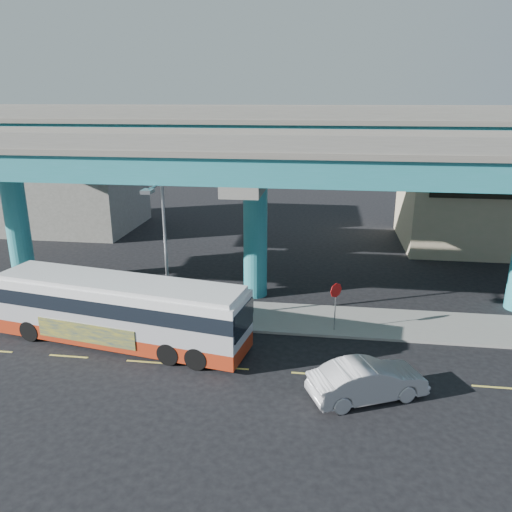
# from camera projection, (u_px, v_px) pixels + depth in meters

# --- Properties ---
(ground) EXTENTS (120.00, 120.00, 0.00)m
(ground) POSITION_uv_depth(u_px,v_px,m) (229.00, 365.00, 23.80)
(ground) COLOR black
(ground) RESTS_ON ground
(sidewalk) EXTENTS (70.00, 4.00, 0.15)m
(sidewalk) POSITION_uv_depth(u_px,v_px,m) (247.00, 316.00, 28.97)
(sidewalk) COLOR gray
(sidewalk) RESTS_ON ground
(lane_markings) EXTENTS (58.00, 0.12, 0.01)m
(lane_markings) POSITION_uv_depth(u_px,v_px,m) (228.00, 368.00, 23.51)
(lane_markings) COLOR #D8C64C
(lane_markings) RESTS_ON ground
(viaduct) EXTENTS (52.00, 12.40, 11.70)m
(viaduct) POSITION_uv_depth(u_px,v_px,m) (256.00, 151.00, 29.62)
(viaduct) COLOR teal
(viaduct) RESTS_ON ground
(building_beige) EXTENTS (14.00, 10.23, 7.00)m
(building_beige) POSITION_uv_depth(u_px,v_px,m) (489.00, 205.00, 42.06)
(building_beige) COLOR tan
(building_beige) RESTS_ON ground
(building_concrete) EXTENTS (12.00, 10.00, 9.00)m
(building_concrete) POSITION_uv_depth(u_px,v_px,m) (71.00, 182.00, 47.72)
(building_concrete) COLOR gray
(building_concrete) RESTS_ON ground
(transit_bus) EXTENTS (13.72, 5.16, 3.45)m
(transit_bus) POSITION_uv_depth(u_px,v_px,m) (120.00, 309.00, 25.41)
(transit_bus) COLOR #A12C13
(transit_bus) RESTS_ON ground
(sedan) EXTENTS (5.47, 6.30, 1.65)m
(sedan) POSITION_uv_depth(u_px,v_px,m) (368.00, 380.00, 20.95)
(sedan) COLOR #A5A5AA
(sedan) RESTS_ON ground
(parked_car) EXTENTS (2.57, 4.58, 1.44)m
(parked_car) POSITION_uv_depth(u_px,v_px,m) (79.00, 292.00, 30.29)
(parked_car) COLOR #2C2C31
(parked_car) RESTS_ON sidewalk
(street_lamp) EXTENTS (0.50, 2.60, 8.04)m
(street_lamp) POSITION_uv_depth(u_px,v_px,m) (161.00, 235.00, 25.96)
(street_lamp) COLOR gray
(street_lamp) RESTS_ON sidewalk
(stop_sign) EXTENTS (0.60, 0.59, 2.72)m
(stop_sign) POSITION_uv_depth(u_px,v_px,m) (336.00, 296.00, 26.44)
(stop_sign) COLOR gray
(stop_sign) RESTS_ON sidewalk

